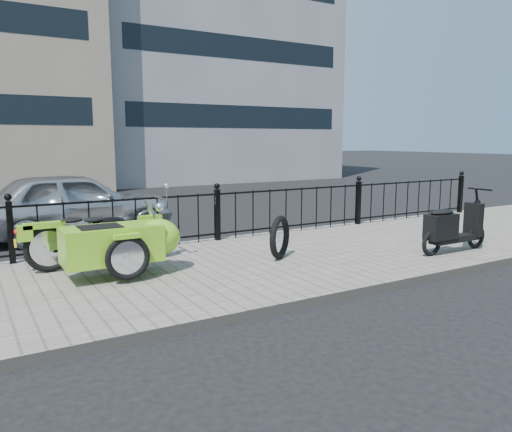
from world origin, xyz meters
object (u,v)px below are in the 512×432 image
motorcycle_sidecar (122,241)px  scooter (451,228)px  spare_tire (280,237)px  sedan_car (74,204)px

motorcycle_sidecar → scooter: scooter is taller
spare_tire → sedan_car: (-2.31, 4.21, 0.21)m
spare_tire → sedan_car: size_ratio=0.17×
motorcycle_sidecar → sedan_car: sedan_car is taller
spare_tire → sedan_car: 4.80m
scooter → spare_tire: (-2.70, 1.10, -0.06)m
motorcycle_sidecar → scooter: bearing=-16.4°
scooter → sedan_car: 7.29m
motorcycle_sidecar → scooter: 5.30m
scooter → sedan_car: sedan_car is taller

